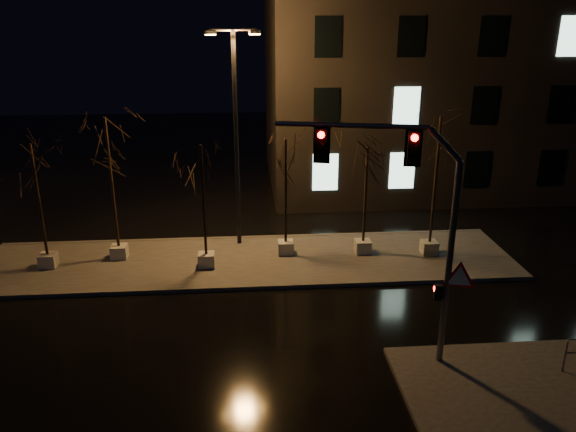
{
  "coord_description": "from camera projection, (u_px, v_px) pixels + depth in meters",
  "views": [
    {
      "loc": [
        -0.11,
        -15.53,
        9.72
      ],
      "look_at": [
        1.44,
        3.8,
        2.8
      ],
      "focal_mm": 35.0,
      "sensor_mm": 36.0,
      "label": 1
    }
  ],
  "objects": [
    {
      "name": "tree_2",
      "position": [
        202.0,
        173.0,
        21.48
      ],
      "size": [
        1.8,
        1.8,
        5.13
      ],
      "color": "#AFADA3",
      "rests_on": "median"
    },
    {
      "name": "median",
      "position": [
        250.0,
        261.0,
        23.46
      ],
      "size": [
        22.0,
        5.0,
        0.15
      ],
      "primitive_type": "cube",
      "color": "#403D39",
      "rests_on": "ground"
    },
    {
      "name": "ground",
      "position": [
        253.0,
        340.0,
        17.86
      ],
      "size": [
        90.0,
        90.0,
        0.0
      ],
      "primitive_type": "plane",
      "color": "black",
      "rests_on": "ground"
    },
    {
      "name": "traffic_signal_mast",
      "position": [
        412.0,
        212.0,
        15.19
      ],
      "size": [
        5.55,
        1.45,
        6.95
      ],
      "rotation": [
        0.0,
        0.0,
        -0.23
      ],
      "color": "#54565B",
      "rests_on": "sidewalk_corner"
    },
    {
      "name": "tree_0",
      "position": [
        35.0,
        173.0,
        21.41
      ],
      "size": [
        1.8,
        1.8,
        5.19
      ],
      "color": "#AFADA3",
      "rests_on": "median"
    },
    {
      "name": "tree_5",
      "position": [
        438.0,
        149.0,
        22.47
      ],
      "size": [
        1.8,
        1.8,
        6.02
      ],
      "color": "#AFADA3",
      "rests_on": "median"
    },
    {
      "name": "tree_1",
      "position": [
        108.0,
        150.0,
        22.02
      ],
      "size": [
        1.8,
        1.8,
        6.06
      ],
      "color": "#AFADA3",
      "rests_on": "median"
    },
    {
      "name": "tree_4",
      "position": [
        366.0,
        171.0,
        22.89
      ],
      "size": [
        1.8,
        1.8,
        4.75
      ],
      "color": "#AFADA3",
      "rests_on": "median"
    },
    {
      "name": "tree_3",
      "position": [
        286.0,
        166.0,
        22.71
      ],
      "size": [
        1.8,
        1.8,
        5.09
      ],
      "color": "#AFADA3",
      "rests_on": "median"
    },
    {
      "name": "streetlight_main",
      "position": [
        236.0,
        126.0,
        23.37
      ],
      "size": [
        2.25,
        0.87,
        9.11
      ],
      "rotation": [
        0.0,
        0.0,
        0.28
      ],
      "color": "black",
      "rests_on": "median"
    },
    {
      "name": "building",
      "position": [
        480.0,
        56.0,
        33.29
      ],
      "size": [
        25.0,
        12.0,
        15.0
      ],
      "primitive_type": "cube",
      "color": "black",
      "rests_on": "ground"
    },
    {
      "name": "sidewalk_corner",
      "position": [
        534.0,
        396.0,
        15.11
      ],
      "size": [
        7.0,
        5.0,
        0.15
      ],
      "primitive_type": "cube",
      "color": "#403D39",
      "rests_on": "ground"
    }
  ]
}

